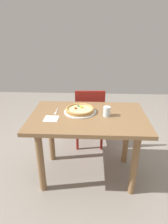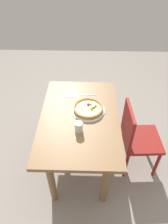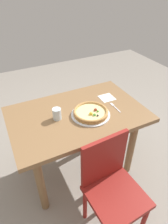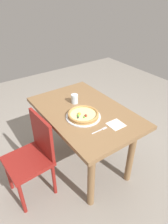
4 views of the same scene
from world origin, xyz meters
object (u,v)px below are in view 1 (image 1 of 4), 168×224
Objects in this scene: plate at (80,112)px; napkin at (51,119)px; dining_table at (88,126)px; pizza at (80,109)px; drinking_glass at (107,111)px; fork at (56,112)px; chair_near at (89,116)px.

plate reaches higher than napkin.
pizza reaches higher than dining_table.
fork is at bearing -7.89° from drinking_glass.
chair_near is 6.27× the size of napkin.
dining_table is at bearing 137.66° from pizza.
chair_near reaches higher than pizza.
drinking_glass reaches higher than fork.
plate is 2.07× the size of fork.
pizza is at bearing 93.28° from fork.
chair_near is at bearing -72.97° from drinking_glass.
napkin is (0.56, 0.09, -0.05)m from drinking_glass.
fork is (0.35, -0.07, 0.13)m from dining_table.
fork is 1.18× the size of napkin.
pizza is 0.26m from fork.
dining_table is 3.96× the size of pizza.
pizza is (0.00, -0.00, 0.03)m from plate.
plate is at bearing 113.47° from pizza.
drinking_glass is (-0.28, 0.09, 0.02)m from pizza.
napkin is at bearing 32.61° from plate.
drinking_glass reaches higher than napkin.
plate is 0.33m from napkin.
chair_near is 0.84m from napkin.
pizza is at bearing -147.28° from napkin.
drinking_glass is at bearing -170.58° from napkin.
fork reaches higher than dining_table.
fork is 0.17m from napkin.
plate is at bearing 93.14° from fork.
fork is at bearing 2.26° from plate.
drinking_glass is at bearing 178.97° from dining_table.
dining_table is at bearing -93.55° from chair_near.
chair_near is at bearing -100.10° from plate.
dining_table is 8.58× the size of napkin.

